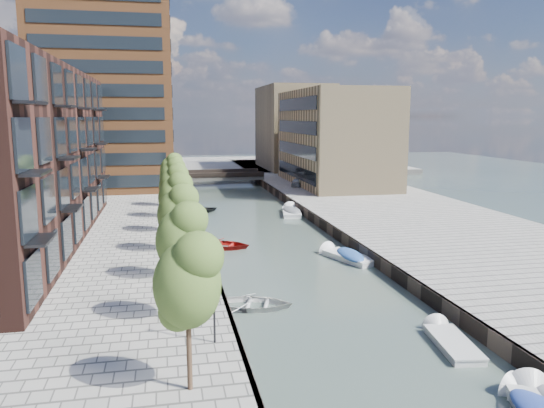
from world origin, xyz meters
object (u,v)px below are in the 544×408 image
object	(u,v)px
sloop_2	(222,248)
motorboat_4	(291,212)
car	(296,182)
bridge	(222,176)
tree_0	(187,279)
motorboat_2	(448,341)
tree_6	(171,169)
tree_5	(172,175)
sloop_3	(253,308)
tree_2	(177,212)
motorboat_3	(346,256)
tree_3	(175,195)
tree_1	(181,237)
tree_4	(173,184)
sloop_4	(199,212)

from	to	relation	value
sloop_2	motorboat_4	bearing A→B (deg)	-12.00
car	motorboat_4	bearing A→B (deg)	-87.32
bridge	sloop_2	xyz separation A→B (m)	(-4.63, -42.62, -1.39)
tree_0	motorboat_2	distance (m)	14.46
motorboat_4	sloop_2	bearing A→B (deg)	-123.55
tree_6	sloop_2	world-z (taller)	tree_6
motorboat_4	car	distance (m)	17.04
tree_5	sloop_3	distance (m)	25.30
bridge	motorboat_2	bearing A→B (deg)	-86.07
tree_2	motorboat_2	bearing A→B (deg)	-38.08
motorboat_4	motorboat_3	bearing A→B (deg)	-91.04
tree_3	tree_5	size ratio (longest dim) A/B	1.00
tree_1	tree_3	size ratio (longest dim) A/B	1.00
tree_4	motorboat_2	distance (m)	27.85
tree_0	tree_1	bearing A→B (deg)	90.00
tree_0	tree_5	distance (m)	35.00
sloop_4	motorboat_2	xyz separation A→B (m)	(9.81, -39.05, 0.09)
sloop_4	tree_2	bearing A→B (deg)	150.78
motorboat_3	tree_1	bearing A→B (deg)	-135.51
tree_3	tree_4	bearing A→B (deg)	90.00
tree_3	tree_0	bearing A→B (deg)	-90.00
tree_3	tree_4	world-z (taller)	same
motorboat_3	car	xyz separation A→B (m)	(5.05, 36.33, 1.37)
tree_2	tree_6	xyz separation A→B (m)	(0.00, 28.00, 0.00)
tree_0	tree_6	size ratio (longest dim) A/B	1.00
tree_1	tree_6	xyz separation A→B (m)	(0.00, 35.00, 0.00)
tree_6	tree_4	bearing A→B (deg)	-90.00
sloop_2	sloop_4	size ratio (longest dim) A/B	1.02
tree_1	tree_5	size ratio (longest dim) A/B	1.00
tree_0	tree_1	world-z (taller)	same
tree_6	sloop_4	size ratio (longest dim) A/B	1.23
tree_3	tree_6	xyz separation A→B (m)	(0.00, 21.00, 0.00)
sloop_3	motorboat_2	xyz separation A→B (m)	(8.74, -6.73, 0.09)
motorboat_2	tree_2	bearing A→B (deg)	141.92
tree_4	motorboat_3	world-z (taller)	tree_4
tree_4	sloop_4	world-z (taller)	tree_4
tree_6	sloop_3	bearing A→B (deg)	-82.44
motorboat_2	motorboat_4	distance (m)	36.03
tree_4	sloop_2	world-z (taller)	tree_4
tree_1	motorboat_3	xyz separation A→B (m)	(13.14, 12.91, -5.10)
motorboat_2	tree_5	bearing A→B (deg)	112.53
tree_4	sloop_2	bearing A→B (deg)	-34.14
tree_0	tree_1	size ratio (longest dim) A/B	1.00
car	tree_6	bearing A→B (deg)	-123.27
tree_3	motorboat_4	size ratio (longest dim) A/B	1.00
sloop_2	tree_3	bearing A→B (deg)	160.08
bridge	tree_2	world-z (taller)	tree_2
tree_1	tree_6	size ratio (longest dim) A/B	1.00
tree_3	tree_4	size ratio (longest dim) A/B	1.00
bridge	motorboat_4	size ratio (longest dim) A/B	2.18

